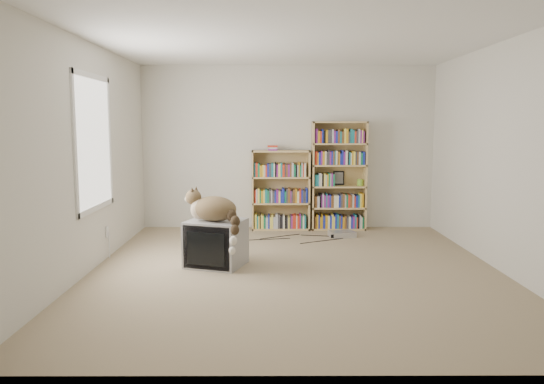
{
  "coord_description": "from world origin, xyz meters",
  "views": [
    {
      "loc": [
        -0.28,
        -5.71,
        1.59
      ],
      "look_at": [
        -0.25,
        1.0,
        0.75
      ],
      "focal_mm": 35.0,
      "sensor_mm": 36.0,
      "label": 1
    }
  ],
  "objects_px": {
    "crt_tv": "(216,243)",
    "bookcase_tall": "(339,178)",
    "cat": "(217,213)",
    "dvd_player": "(342,234)",
    "bookcase_short": "(281,193)"
  },
  "relations": [
    {
      "from": "cat",
      "to": "bookcase_tall",
      "type": "bearing_deg",
      "value": 71.4
    },
    {
      "from": "crt_tv",
      "to": "bookcase_tall",
      "type": "distance_m",
      "value": 2.77
    },
    {
      "from": "bookcase_tall",
      "to": "bookcase_short",
      "type": "xyz_separation_m",
      "value": [
        -0.89,
        0.0,
        -0.24
      ]
    },
    {
      "from": "crt_tv",
      "to": "bookcase_short",
      "type": "distance_m",
      "value": 2.31
    },
    {
      "from": "cat",
      "to": "crt_tv",
      "type": "bearing_deg",
      "value": 118.38
    },
    {
      "from": "crt_tv",
      "to": "dvd_player",
      "type": "bearing_deg",
      "value": 61.49
    },
    {
      "from": "bookcase_short",
      "to": "cat",
      "type": "bearing_deg",
      "value": -108.52
    },
    {
      "from": "cat",
      "to": "bookcase_short",
      "type": "relative_size",
      "value": 0.6
    },
    {
      "from": "crt_tv",
      "to": "bookcase_tall",
      "type": "bearing_deg",
      "value": 70.46
    },
    {
      "from": "bookcase_short",
      "to": "dvd_player",
      "type": "distance_m",
      "value": 1.18
    },
    {
      "from": "crt_tv",
      "to": "bookcase_tall",
      "type": "xyz_separation_m",
      "value": [
        1.67,
        2.16,
        0.53
      ]
    },
    {
      "from": "cat",
      "to": "bookcase_tall",
      "type": "relative_size",
      "value": 0.44
    },
    {
      "from": "crt_tv",
      "to": "bookcase_short",
      "type": "relative_size",
      "value": 0.61
    },
    {
      "from": "bookcase_tall",
      "to": "dvd_player",
      "type": "distance_m",
      "value": 0.96
    },
    {
      "from": "bookcase_tall",
      "to": "cat",
      "type": "bearing_deg",
      "value": -126.05
    }
  ]
}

